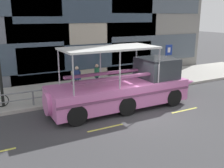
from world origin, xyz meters
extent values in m
plane|color=#3D3D3F|center=(0.00, 0.00, 0.00)|extent=(120.00, 120.00, 0.00)
cube|color=#A8A59E|center=(0.00, 5.60, 0.09)|extent=(32.00, 4.80, 0.18)
cube|color=#B2ADA3|center=(0.00, 3.11, 0.09)|extent=(32.00, 0.18, 0.18)
cube|color=#DBD64C|center=(-2.40, -0.75, 0.00)|extent=(1.80, 0.12, 0.01)
cube|color=#DBD64C|center=(2.40, -0.75, 0.00)|extent=(1.80, 0.12, 0.01)
cube|color=#2D3D4C|center=(0.97, 8.37, 1.81)|extent=(11.56, 0.06, 1.99)
cube|color=#2D3D4C|center=(0.97, 8.37, 5.43)|extent=(11.56, 0.06, 1.99)
cube|color=#4C5660|center=(7.49, 8.37, 2.11)|extent=(9.45, 0.06, 2.32)
cube|color=#4C5660|center=(7.49, 8.37, 6.34)|extent=(9.45, 0.06, 2.32)
cylinder|color=gray|center=(-0.56, 3.45, 0.98)|extent=(12.56, 0.07, 0.07)
cylinder|color=gray|center=(-0.56, 3.45, 0.58)|extent=(12.56, 0.06, 0.06)
cylinder|color=gray|center=(-4.75, 3.45, 0.58)|extent=(0.09, 0.09, 0.80)
cylinder|color=gray|center=(-2.66, 3.45, 0.58)|extent=(0.09, 0.09, 0.80)
cylinder|color=gray|center=(-0.56, 3.45, 0.58)|extent=(0.09, 0.09, 0.80)
cylinder|color=gray|center=(1.53, 3.45, 0.58)|extent=(0.09, 0.09, 0.80)
cylinder|color=gray|center=(3.62, 3.45, 0.58)|extent=(0.09, 0.09, 0.80)
cylinder|color=gray|center=(5.72, 3.45, 0.58)|extent=(0.09, 0.09, 0.80)
cylinder|color=#4C4F54|center=(5.20, 4.13, 1.55)|extent=(0.08, 0.08, 2.73)
cube|color=navy|center=(5.20, 4.08, 2.56)|extent=(0.60, 0.04, 0.76)
cube|color=white|center=(5.20, 4.06, 2.56)|extent=(0.24, 0.01, 0.36)
torus|color=black|center=(-6.30, 3.94, 0.53)|extent=(0.70, 0.04, 0.70)
cylinder|color=#A5A5AA|center=(-6.34, 3.94, 1.03)|extent=(0.03, 0.46, 0.03)
cube|color=pink|center=(-0.56, 1.27, 0.87)|extent=(7.72, 2.50, 1.18)
cone|color=pink|center=(4.17, 1.27, 0.87)|extent=(1.74, 1.13, 1.13)
cylinder|color=pink|center=(-4.42, 1.27, 0.87)|extent=(0.39, 1.13, 1.13)
cube|color=#783F64|center=(-0.56, 0.00, 1.02)|extent=(7.72, 0.04, 0.12)
sphere|color=white|center=(4.61, 1.27, 0.92)|extent=(0.22, 0.22, 0.22)
cube|color=#33383D|center=(1.95, 1.27, 2.04)|extent=(1.93, 2.10, 1.15)
cube|color=silver|center=(-1.14, 1.27, 3.36)|extent=(5.02, 2.30, 0.10)
cylinder|color=#B2B2B7|center=(1.25, 2.37, 2.39)|extent=(0.07, 0.07, 1.85)
cylinder|color=#B2B2B7|center=(1.25, 0.17, 2.39)|extent=(0.07, 0.07, 1.85)
cylinder|color=#B2B2B7|center=(-1.14, 2.37, 2.39)|extent=(0.07, 0.07, 1.85)
cylinder|color=#B2B2B7|center=(-1.14, 0.17, 2.39)|extent=(0.07, 0.07, 1.85)
cylinder|color=#B2B2B7|center=(-3.53, 2.37, 2.39)|extent=(0.07, 0.07, 1.85)
cylinder|color=#B2B2B7|center=(-3.53, 0.17, 2.39)|extent=(0.07, 0.07, 1.85)
cube|color=#783F64|center=(-1.14, 1.87, 1.91)|extent=(4.62, 0.28, 0.12)
cube|color=#783F64|center=(-1.14, 0.67, 1.91)|extent=(4.62, 0.28, 0.12)
cylinder|color=black|center=(2.34, 2.42, 0.50)|extent=(1.00, 0.28, 1.00)
cylinder|color=black|center=(2.34, 0.12, 0.50)|extent=(1.00, 0.28, 1.00)
cylinder|color=black|center=(-0.75, 2.42, 0.50)|extent=(1.00, 0.28, 1.00)
cylinder|color=black|center=(-0.75, 0.12, 0.50)|extent=(1.00, 0.28, 1.00)
cylinder|color=black|center=(-3.45, 2.42, 0.50)|extent=(1.00, 0.28, 1.00)
cylinder|color=black|center=(-3.45, 0.12, 0.50)|extent=(1.00, 0.28, 1.00)
cylinder|color=black|center=(2.96, 4.71, 0.60)|extent=(0.11, 0.11, 0.85)
cylinder|color=black|center=(2.91, 4.55, 0.60)|extent=(0.11, 0.11, 0.85)
cube|color=#236B47|center=(2.93, 4.63, 1.33)|extent=(0.27, 0.36, 0.60)
cylinder|color=#236B47|center=(2.99, 4.83, 1.30)|extent=(0.07, 0.07, 0.54)
cylinder|color=#236B47|center=(2.88, 4.43, 1.30)|extent=(0.07, 0.07, 0.54)
sphere|color=beige|center=(2.93, 4.63, 1.76)|extent=(0.23, 0.23, 0.23)
cylinder|color=#1E2338|center=(-0.33, 4.76, 0.60)|extent=(0.11, 0.11, 0.84)
cylinder|color=#1E2338|center=(-0.18, 4.84, 0.60)|extent=(0.11, 0.11, 0.84)
cube|color=#236B47|center=(-0.26, 4.80, 1.32)|extent=(0.37, 0.32, 0.60)
cylinder|color=#236B47|center=(-0.44, 4.70, 1.29)|extent=(0.07, 0.07, 0.54)
cylinder|color=#236B47|center=(-0.07, 4.90, 1.29)|extent=(0.07, 0.07, 0.54)
sphere|color=tan|center=(-0.26, 4.80, 1.76)|extent=(0.23, 0.23, 0.23)
cylinder|color=#47423D|center=(-1.77, 4.75, 0.60)|extent=(0.11, 0.11, 0.84)
cylinder|color=#47423D|center=(-1.63, 4.65, 0.60)|extent=(0.11, 0.11, 0.84)
cube|color=navy|center=(-1.70, 4.70, 1.32)|extent=(0.36, 0.33, 0.60)
cylinder|color=navy|center=(-1.87, 4.82, 1.29)|extent=(0.07, 0.07, 0.54)
cylinder|color=navy|center=(-1.53, 4.58, 1.29)|extent=(0.07, 0.07, 0.54)
sphere|color=beige|center=(-1.70, 4.70, 1.75)|extent=(0.23, 0.23, 0.23)
camera|label=1|loc=(-7.20, -10.39, 4.95)|focal=40.96mm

